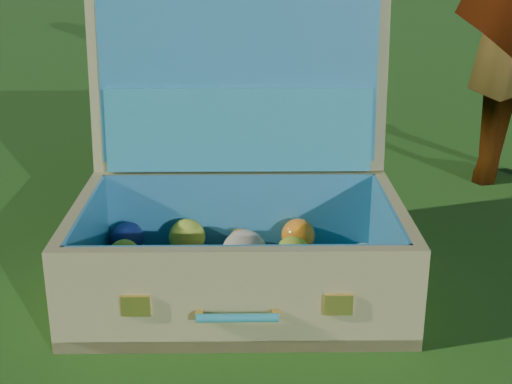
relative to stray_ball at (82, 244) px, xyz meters
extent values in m
plane|color=#215114|center=(0.47, 0.09, -0.04)|extent=(60.00, 60.00, 0.00)
sphere|color=#3A5B96|center=(0.00, 0.00, 0.00)|extent=(0.07, 0.07, 0.07)
cube|color=tan|center=(0.41, -0.02, -0.02)|extent=(0.79, 0.68, 0.02)
cube|color=tan|center=(0.50, -0.21, 0.06)|extent=(0.62, 0.30, 0.20)
cube|color=tan|center=(0.32, 0.17, 0.06)|extent=(0.62, 0.30, 0.20)
cube|color=tan|center=(0.12, -0.15, 0.06)|extent=(0.19, 0.37, 0.20)
cube|color=tan|center=(0.70, 0.12, 0.06)|extent=(0.19, 0.37, 0.20)
cube|color=teal|center=(0.41, -0.02, -0.01)|extent=(0.73, 0.62, 0.01)
cube|color=teal|center=(0.49, -0.19, 0.08)|extent=(0.57, 0.26, 0.18)
cube|color=teal|center=(0.33, 0.16, 0.08)|extent=(0.57, 0.26, 0.18)
cube|color=teal|center=(0.13, -0.14, 0.08)|extent=(0.17, 0.36, 0.18)
cube|color=teal|center=(0.69, 0.11, 0.08)|extent=(0.17, 0.36, 0.18)
cube|color=tan|center=(0.30, 0.22, 0.38)|extent=(0.64, 0.35, 0.45)
cube|color=teal|center=(0.31, 0.20, 0.39)|extent=(0.58, 0.30, 0.39)
cube|color=teal|center=(0.32, 0.18, 0.26)|extent=(0.56, 0.28, 0.19)
cube|color=#F2C659|center=(0.34, -0.30, 0.06)|extent=(0.05, 0.03, 0.04)
cube|color=#F2C659|center=(0.67, -0.15, 0.06)|extent=(0.05, 0.03, 0.04)
cylinder|color=teal|center=(0.51, -0.24, 0.05)|extent=(0.14, 0.07, 0.02)
cube|color=#F2C659|center=(0.45, -0.26, 0.05)|extent=(0.02, 0.02, 0.01)
cube|color=#F2C659|center=(0.57, -0.20, 0.05)|extent=(0.02, 0.02, 0.01)
sphere|color=#C6D032|center=(0.25, -0.25, 0.03)|extent=(0.08, 0.08, 0.08)
sphere|color=white|center=(0.36, -0.20, 0.02)|extent=(0.06, 0.06, 0.06)
sphere|color=white|center=(0.47, -0.14, 0.04)|extent=(0.09, 0.09, 0.09)
sphere|color=gold|center=(0.59, -0.10, 0.04)|extent=(0.09, 0.09, 0.09)
sphere|color=orange|center=(0.70, -0.04, 0.03)|extent=(0.07, 0.07, 0.07)
sphere|color=#C6D032|center=(0.21, -0.17, 0.03)|extent=(0.08, 0.08, 0.08)
sphere|color=#102052|center=(0.32, -0.12, 0.03)|extent=(0.08, 0.08, 0.08)
sphere|color=gold|center=(0.44, -0.06, 0.03)|extent=(0.07, 0.07, 0.07)
sphere|color=white|center=(0.55, -0.02, 0.04)|extent=(0.08, 0.08, 0.08)
sphere|color=#C6D032|center=(0.67, 0.06, 0.03)|extent=(0.07, 0.07, 0.07)
sphere|color=#C6D032|center=(0.16, -0.07, 0.03)|extent=(0.07, 0.07, 0.07)
sphere|color=red|center=(0.27, -0.03, 0.02)|extent=(0.04, 0.04, 0.04)
sphere|color=beige|center=(0.41, 0.02, 0.04)|extent=(0.10, 0.10, 0.10)
sphere|color=#C6D032|center=(0.49, 0.08, 0.03)|extent=(0.08, 0.08, 0.08)
sphere|color=beige|center=(0.64, 0.12, 0.03)|extent=(0.07, 0.07, 0.07)
sphere|color=#102052|center=(0.12, 0.02, 0.03)|extent=(0.07, 0.07, 0.07)
sphere|color=#C6D032|center=(0.25, 0.06, 0.04)|extent=(0.08, 0.08, 0.08)
sphere|color=orange|center=(0.35, 0.12, 0.02)|extent=(0.05, 0.05, 0.05)
sphere|color=orange|center=(0.47, 0.18, 0.03)|extent=(0.08, 0.08, 0.08)
camera|label=1|loc=(0.98, -1.23, 0.67)|focal=50.00mm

